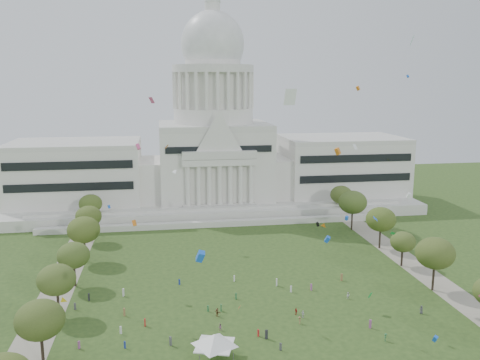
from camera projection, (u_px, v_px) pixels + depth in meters
name	position (u px, v px, depth m)	size (l,w,h in m)	color
ground	(275.00, 338.00, 102.63)	(400.00, 400.00, 0.00)	#2C461B
capitol	(214.00, 152.00, 208.44)	(160.00, 64.50, 91.30)	beige
path_left	(56.00, 293.00, 124.35)	(8.00, 160.00, 0.04)	gray
path_right	(421.00, 271.00, 139.06)	(8.00, 160.00, 0.04)	gray
row_tree_l_1	(40.00, 320.00, 91.28)	(8.86, 8.86, 12.59)	black
row_tree_l_2	(56.00, 280.00, 110.87)	(8.42, 8.42, 11.97)	black
row_tree_r_2	(435.00, 253.00, 124.44)	(9.55, 9.55, 13.58)	black
row_tree_l_3	(73.00, 255.00, 127.17)	(8.12, 8.12, 11.55)	black
row_tree_r_3	(403.00, 242.00, 141.50)	(7.01, 7.01, 9.98)	black
row_tree_l_4	(84.00, 230.00, 144.88)	(9.29, 9.29, 13.21)	black
row_tree_r_4	(381.00, 219.00, 156.20)	(9.19, 9.19, 13.06)	black
row_tree_l_5	(88.00, 216.00, 162.91)	(8.33, 8.33, 11.85)	black
row_tree_r_5	(353.00, 202.00, 175.42)	(9.82, 9.82, 13.96)	black
row_tree_l_6	(91.00, 204.00, 180.26)	(8.19, 8.19, 11.64)	black
row_tree_r_6	(341.00, 195.00, 193.46)	(8.42, 8.42, 11.97)	black
event_tent	(215.00, 339.00, 94.25)	(11.65, 11.65, 5.18)	#4C4C4C
person_0	(421.00, 310.00, 113.41)	(0.93, 0.60, 1.90)	#4C4C51
person_2	(348.00, 296.00, 121.06)	(0.82, 0.51, 1.69)	silver
person_3	(300.00, 320.00, 108.70)	(1.07, 0.55, 1.66)	olive
person_4	(296.00, 311.00, 113.05)	(0.90, 0.49, 1.54)	#B21E1E
person_5	(217.00, 312.00, 112.09)	(1.77, 0.70, 1.91)	olive
person_8	(220.00, 327.00, 105.88)	(0.71, 0.44, 1.45)	#994C8C
person_9	(386.00, 337.00, 101.47)	(1.07, 0.55, 1.65)	#33723F
person_10	(303.00, 314.00, 111.49)	(1.01, 0.55, 1.73)	silver
distant_crowd	(212.00, 307.00, 114.78)	(66.44, 35.99, 1.94)	#994C8C
kite_swarm	(284.00, 213.00, 101.80)	(83.50, 102.11, 64.71)	blue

